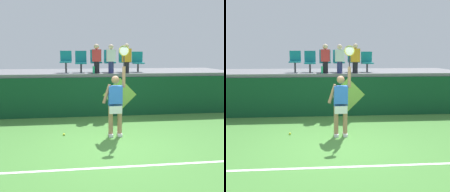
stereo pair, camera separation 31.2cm
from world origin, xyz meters
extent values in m
plane|color=#478438|center=(0.00, 0.00, 0.00)|extent=(40.00, 40.00, 0.00)
cube|color=#0F4223|center=(0.00, 3.01, 0.73)|extent=(10.83, 0.20, 1.47)
cube|color=slate|center=(0.00, 4.46, 1.53)|extent=(10.83, 3.00, 0.12)
cube|color=white|center=(0.00, -1.27, 0.00)|extent=(9.75, 0.08, 0.01)
cube|color=white|center=(-0.03, 0.68, 0.04)|extent=(0.13, 0.26, 0.08)
cube|color=white|center=(0.23, 0.69, 0.04)|extent=(0.13, 0.26, 0.08)
cylinder|color=#A87A56|center=(-0.03, 0.68, 0.45)|extent=(0.13, 0.13, 0.90)
cylinder|color=#A87A56|center=(0.23, 0.69, 0.45)|extent=(0.13, 0.13, 0.90)
cube|color=white|center=(0.10, 0.68, 0.82)|extent=(0.37, 0.23, 0.28)
cube|color=blue|center=(0.10, 0.68, 1.18)|extent=(0.39, 0.23, 0.56)
sphere|color=#A87A56|center=(0.10, 0.68, 1.62)|extent=(0.22, 0.22, 0.22)
cylinder|color=#A87A56|center=(-0.14, 0.68, 1.23)|extent=(0.26, 0.10, 0.55)
cylinder|color=#A87A56|center=(0.34, 0.69, 1.69)|extent=(0.09, 0.09, 0.58)
cylinder|color=black|center=(0.34, 0.69, 2.13)|extent=(0.03, 0.03, 0.30)
torus|color=gold|center=(0.34, 0.69, 2.41)|extent=(0.28, 0.03, 0.28)
ellipsoid|color=silver|center=(0.34, 0.69, 2.41)|extent=(0.24, 0.02, 0.24)
sphere|color=#D1E533|center=(-1.37, 0.89, 0.03)|extent=(0.07, 0.07, 0.07)
cylinder|color=#26B272|center=(-0.39, 3.13, 1.72)|extent=(0.08, 0.08, 0.27)
cylinder|color=#38383D|center=(-1.44, 3.68, 1.78)|extent=(0.07, 0.07, 0.39)
cube|color=#147F89|center=(-1.44, 3.68, 2.00)|extent=(0.44, 0.42, 0.05)
cube|color=#147F89|center=(-1.44, 3.87, 2.23)|extent=(0.44, 0.04, 0.40)
cylinder|color=#38383D|center=(-0.86, 3.68, 1.75)|extent=(0.07, 0.07, 0.33)
cube|color=#147F89|center=(-0.86, 3.68, 1.95)|extent=(0.44, 0.42, 0.05)
cube|color=#147F89|center=(-0.86, 3.87, 2.20)|extent=(0.44, 0.04, 0.45)
cylinder|color=#38383D|center=(-0.26, 3.68, 1.77)|extent=(0.07, 0.07, 0.36)
cube|color=#147F89|center=(-0.26, 3.68, 1.97)|extent=(0.44, 0.42, 0.05)
cube|color=#147F89|center=(-0.26, 3.87, 2.24)|extent=(0.44, 0.04, 0.47)
cylinder|color=#38383D|center=(0.28, 3.68, 1.77)|extent=(0.07, 0.07, 0.36)
cube|color=#147F89|center=(0.28, 3.68, 1.97)|extent=(0.44, 0.42, 0.05)
cube|color=#147F89|center=(0.28, 3.87, 2.23)|extent=(0.44, 0.04, 0.47)
cylinder|color=#38383D|center=(0.87, 3.68, 1.78)|extent=(0.07, 0.07, 0.38)
cube|color=#147F89|center=(0.87, 3.68, 1.99)|extent=(0.44, 0.42, 0.05)
cube|color=#147F89|center=(0.87, 3.87, 2.24)|extent=(0.44, 0.04, 0.44)
cylinder|color=#38383D|center=(1.41, 3.68, 1.75)|extent=(0.07, 0.07, 0.33)
cube|color=#147F89|center=(1.41, 3.68, 1.94)|extent=(0.44, 0.42, 0.05)
cube|color=#147F89|center=(1.41, 3.87, 2.18)|extent=(0.44, 0.04, 0.43)
cylinder|color=black|center=(0.87, 3.29, 1.80)|extent=(0.20, 0.20, 0.42)
cube|color=orange|center=(0.87, 3.29, 2.26)|extent=(0.34, 0.20, 0.50)
sphere|color=beige|center=(0.87, 3.29, 2.60)|extent=(0.18, 0.18, 0.18)
cylinder|color=black|center=(-0.26, 3.34, 1.81)|extent=(0.20, 0.20, 0.44)
cube|color=red|center=(-0.26, 3.34, 2.25)|extent=(0.34, 0.20, 0.45)
sphere|color=beige|center=(-0.26, 3.34, 2.58)|extent=(0.20, 0.20, 0.20)
cylinder|color=navy|center=(0.28, 3.29, 1.81)|extent=(0.20, 0.20, 0.44)
cube|color=white|center=(0.28, 3.29, 2.25)|extent=(0.34, 0.20, 0.45)
sphere|color=beige|center=(0.28, 3.29, 2.57)|extent=(0.19, 0.19, 0.19)
cube|color=#0F4223|center=(0.56, 2.91, 0.00)|extent=(0.90, 0.01, 0.00)
plane|color=#8CC64C|center=(0.56, 2.90, 0.81)|extent=(1.27, 0.00, 1.27)
camera|label=1|loc=(-0.79, -6.04, 2.38)|focal=39.55mm
camera|label=2|loc=(-0.48, -6.07, 2.38)|focal=39.55mm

